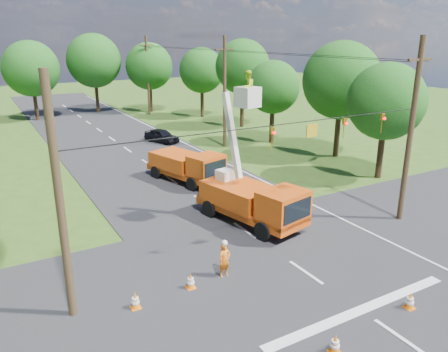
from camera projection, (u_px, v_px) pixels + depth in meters
ground at (147, 163)px, 35.70m from camera, size 140.00×140.00×0.00m
road_main at (147, 163)px, 35.70m from camera, size 12.00×100.00×0.06m
road_cross at (278, 254)px, 20.83m from camera, size 56.00×10.00×0.07m
stop_bar at (361, 311)px, 16.53m from camera, size 9.00×0.45×0.02m
edge_line at (207, 154)px, 38.35m from camera, size 0.12×90.00×0.02m
bucket_truck at (253, 194)px, 23.78m from camera, size 3.76×6.91×8.28m
second_truck at (187, 166)px, 30.85m from camera, size 3.88×6.52×2.30m
ground_worker at (225, 260)px, 18.68m from camera, size 0.62×0.45×1.58m
distant_car at (162, 136)px, 42.55m from camera, size 2.83×4.15×1.31m
traffic_cone_0 at (335, 344)px, 14.25m from camera, size 0.38×0.38×0.71m
traffic_cone_1 at (410, 301)px, 16.57m from camera, size 0.38×0.38×0.71m
traffic_cone_2 at (234, 202)px, 26.47m from camera, size 0.38×0.38×0.71m
traffic_cone_3 at (232, 193)px, 27.94m from camera, size 0.38×0.38×0.71m
traffic_cone_4 at (191, 281)px, 17.90m from camera, size 0.38×0.38×0.71m
traffic_cone_5 at (135, 301)px, 16.57m from camera, size 0.38×0.38×0.71m
traffic_cone_6 at (197, 162)px, 34.83m from camera, size 0.38×0.38×0.71m
pole_right_near at (411, 131)px, 23.28m from camera, size 1.80×0.30×10.00m
pole_right_mid at (225, 91)px, 39.80m from camera, size 1.80×0.30×10.00m
pole_right_far at (148, 75)px, 56.33m from camera, size 1.80×0.30×10.00m
pole_left at (60, 202)px, 14.96m from camera, size 0.30×0.30×9.00m
signal_span at (322, 129)px, 20.07m from camera, size 18.00×0.29×1.07m
tree_right_a at (386, 102)px, 30.46m from camera, size 5.40×5.40×8.28m
tree_right_b at (341, 81)px, 35.86m from camera, size 6.40×6.40×9.65m
tree_right_c at (273, 87)px, 41.14m from camera, size 5.00×5.00×7.83m
tree_right_d at (243, 67)px, 48.08m from camera, size 6.00×6.00×9.70m
tree_right_e at (202, 70)px, 54.49m from camera, size 5.60×5.60×8.63m
tree_far_a at (31, 69)px, 52.10m from camera, size 6.60×6.60×9.50m
tree_far_b at (94, 61)px, 57.34m from camera, size 7.00×7.00×10.32m
tree_far_c at (149, 66)px, 58.16m from camera, size 6.20×6.20×9.18m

